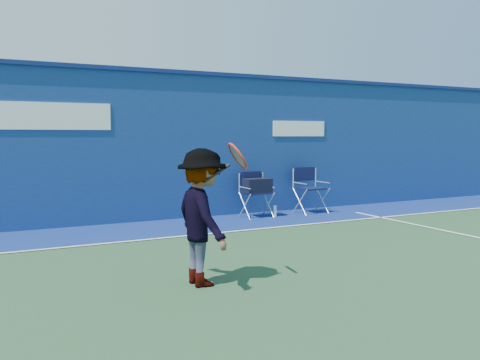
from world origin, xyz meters
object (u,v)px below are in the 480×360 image
directors_chair_left (256,198)px  tennis_player (202,217)px  water_bottle (275,211)px  directors_chair_right (311,199)px

directors_chair_left → tennis_player: bearing=-125.9°
directors_chair_left → water_bottle: 0.50m
directors_chair_right → water_bottle: bearing=-173.7°
water_bottle → directors_chair_right: bearing=6.3°
directors_chair_left → tennis_player: size_ratio=0.58×
directors_chair_left → water_bottle: (0.38, -0.14, -0.29)m
directors_chair_left → water_bottle: size_ratio=3.92×
water_bottle → directors_chair_left: bearing=160.3°
water_bottle → tennis_player: bearing=-130.3°
water_bottle → tennis_player: tennis_player is taller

